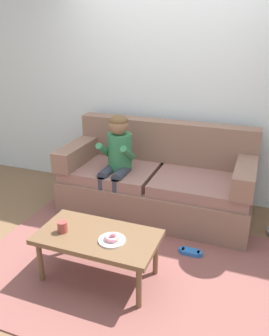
{
  "coord_description": "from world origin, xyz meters",
  "views": [
    {
      "loc": [
        0.99,
        -2.47,
        1.92
      ],
      "look_at": [
        -0.12,
        0.45,
        0.65
      ],
      "focal_mm": 36.49,
      "sensor_mm": 36.0,
      "label": 1
    }
  ],
  "objects": [
    {
      "name": "wall_back",
      "position": [
        0.0,
        1.4,
        1.4
      ],
      "size": [
        8.0,
        0.1,
        2.8
      ],
      "primitive_type": "cube",
      "color": "silver",
      "rests_on": "ground"
    },
    {
      "name": "mug",
      "position": [
        -0.38,
        -0.48,
        0.46
      ],
      "size": [
        0.08,
        0.08,
        0.09
      ],
      "primitive_type": "cylinder",
      "color": "#993D38",
      "rests_on": "coffee_table"
    },
    {
      "name": "coffee_table",
      "position": [
        -0.1,
        -0.43,
        0.37
      ],
      "size": [
        0.97,
        0.52,
        0.41
      ],
      "color": "brown",
      "rests_on": "ground"
    },
    {
      "name": "couch",
      "position": [
        -0.0,
        0.85,
        0.35
      ],
      "size": [
        2.05,
        0.9,
        0.97
      ],
      "color": "#846051",
      "rests_on": "ground"
    },
    {
      "name": "toy_controller",
      "position": [
        0.55,
        0.14,
        0.03
      ],
      "size": [
        0.23,
        0.09,
        0.05
      ],
      "rotation": [
        0.0,
        0.0,
        0.41
      ],
      "color": "blue",
      "rests_on": "ground"
    },
    {
      "name": "person_child",
      "position": [
        -0.39,
        0.64,
        0.67
      ],
      "size": [
        0.34,
        0.58,
        1.1
      ],
      "color": "#337A4C",
      "rests_on": "ground"
    },
    {
      "name": "donut",
      "position": [
        0.04,
        -0.46,
        0.45
      ],
      "size": [
        0.17,
        0.17,
        0.04
      ],
      "primitive_type": "torus",
      "rotation": [
        0.0,
        0.0,
        0.95
      ],
      "color": "pink",
      "rests_on": "plate"
    },
    {
      "name": "ground",
      "position": [
        0.0,
        0.0,
        0.0
      ],
      "size": [
        10.0,
        10.0,
        0.0
      ],
      "primitive_type": "plane",
      "color": "brown"
    },
    {
      "name": "plate",
      "position": [
        0.04,
        -0.46,
        0.42
      ],
      "size": [
        0.21,
        0.21,
        0.01
      ],
      "primitive_type": "cylinder",
      "color": "white",
      "rests_on": "coffee_table"
    },
    {
      "name": "area_rug",
      "position": [
        0.0,
        -0.25,
        0.01
      ],
      "size": [
        2.48,
        1.82,
        0.01
      ],
      "primitive_type": "cube",
      "color": "brown",
      "rests_on": "ground"
    }
  ]
}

